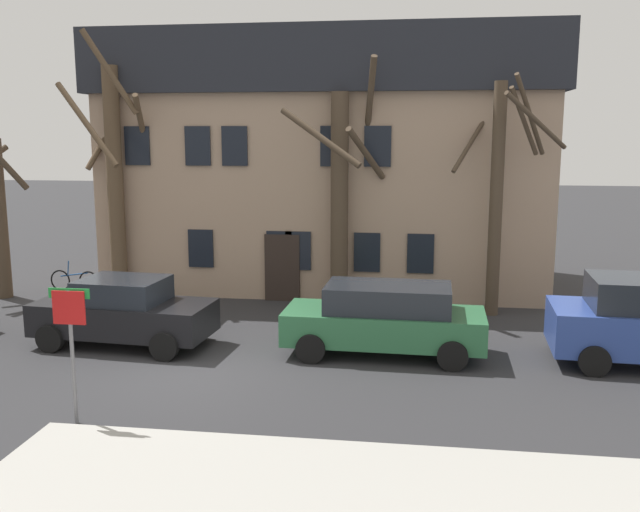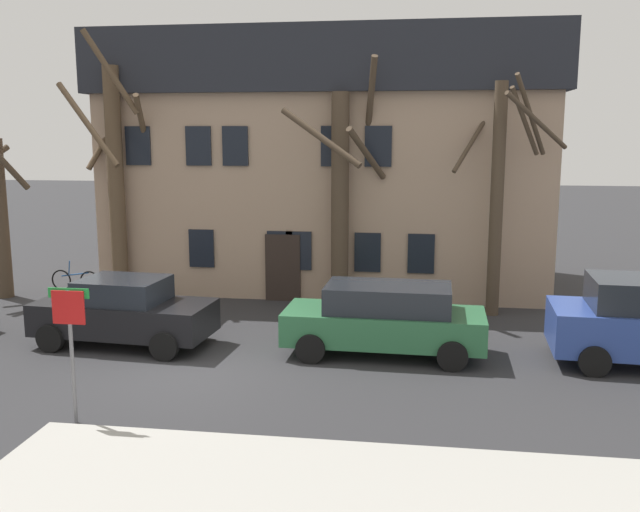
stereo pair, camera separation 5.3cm
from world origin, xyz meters
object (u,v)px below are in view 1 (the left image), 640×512
(building_main, at_px, (329,160))
(tree_bare_end, at_px, (499,189))
(car_green_wagon, at_px, (385,318))
(car_black_sedan, at_px, (124,312))
(tree_bare_mid, at_px, (114,174))
(bicycle_leaning, at_px, (74,281))
(tree_bare_far, at_px, (341,192))
(street_sign_pole, at_px, (71,329))

(building_main, xyz_separation_m, tree_bare_end, (5.35, -4.12, -0.63))
(car_green_wagon, bearing_deg, car_black_sedan, -178.66)
(tree_bare_mid, bearing_deg, car_green_wagon, -28.25)
(tree_bare_end, xyz_separation_m, car_green_wagon, (-2.95, -4.11, -2.76))
(car_black_sedan, bearing_deg, bicycle_leaning, 127.35)
(tree_bare_mid, height_order, bicycle_leaning, tree_bare_mid)
(tree_bare_end, height_order, car_black_sedan, tree_bare_end)
(tree_bare_far, bearing_deg, tree_bare_mid, 179.02)
(tree_bare_far, bearing_deg, car_green_wagon, -71.04)
(street_sign_pole, bearing_deg, tree_bare_mid, 109.53)
(car_black_sedan, height_order, street_sign_pole, street_sign_pole)
(tree_bare_far, distance_m, bicycle_leaning, 9.52)
(tree_bare_far, xyz_separation_m, tree_bare_end, (4.50, -0.42, 0.17))
(tree_bare_mid, bearing_deg, street_sign_pole, -70.47)
(tree_bare_far, relative_size, tree_bare_end, 1.09)
(tree_bare_end, distance_m, car_black_sedan, 10.65)
(tree_bare_far, bearing_deg, bicycle_leaning, 175.34)
(car_black_sedan, bearing_deg, street_sign_pole, -76.83)
(building_main, height_order, tree_bare_end, building_main)
(street_sign_pole, bearing_deg, car_green_wagon, 41.81)
(building_main, height_order, car_black_sedan, building_main)
(tree_bare_mid, height_order, car_black_sedan, tree_bare_mid)
(building_main, relative_size, car_black_sedan, 3.32)
(street_sign_pole, bearing_deg, building_main, 77.34)
(tree_bare_end, xyz_separation_m, bicycle_leaning, (-13.47, 1.15, -3.27))
(tree_bare_end, xyz_separation_m, street_sign_pole, (-8.27, -8.87, -1.88))
(tree_bare_far, height_order, tree_bare_end, tree_bare_far)
(tree_bare_far, distance_m, car_black_sedan, 7.23)
(tree_bare_end, distance_m, car_green_wagon, 5.76)
(tree_bare_end, height_order, bicycle_leaning, tree_bare_end)
(tree_bare_mid, relative_size, tree_bare_end, 1.22)
(building_main, distance_m, bicycle_leaning, 9.49)
(building_main, distance_m, street_sign_pole, 13.55)
(tree_bare_mid, distance_m, street_sign_pole, 10.22)
(building_main, relative_size, bicycle_leaning, 8.46)
(building_main, height_order, tree_bare_far, building_main)
(car_green_wagon, bearing_deg, street_sign_pole, -138.19)
(building_main, bearing_deg, bicycle_leaning, -159.91)
(car_black_sedan, height_order, car_green_wagon, car_green_wagon)
(building_main, relative_size, tree_bare_end, 2.20)
(tree_bare_end, xyz_separation_m, car_black_sedan, (-9.35, -4.26, -2.80))
(car_green_wagon, relative_size, street_sign_pole, 1.89)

